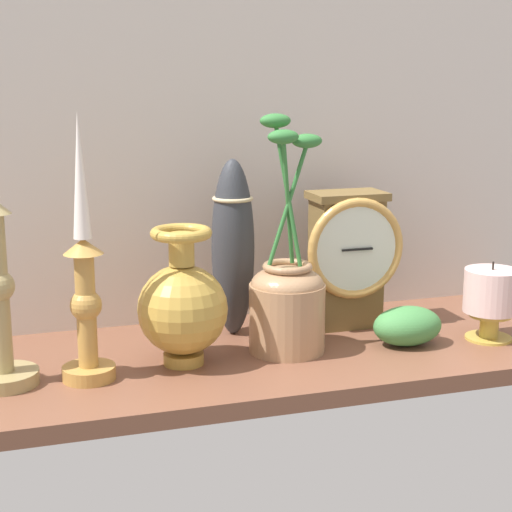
{
  "coord_description": "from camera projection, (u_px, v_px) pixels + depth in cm",
  "views": [
    {
      "loc": [
        -34.51,
        -108.68,
        39.55
      ],
      "look_at": [
        -0.12,
        0.0,
        14.0
      ],
      "focal_mm": 57.93,
      "sensor_mm": 36.0,
      "label": 1
    }
  ],
  "objects": [
    {
      "name": "candlestick_tall_left",
      "position": [
        85.0,
        287.0,
        1.06
      ],
      "size": [
        7.0,
        7.0,
        34.93
      ],
      "color": "#BB8940",
      "rests_on": "ground_plane"
    },
    {
      "name": "pillar_candle_front",
      "position": [
        491.0,
        297.0,
        1.23
      ],
      "size": [
        8.21,
        8.21,
        12.0
      ],
      "color": "gold",
      "rests_on": "ground_plane"
    },
    {
      "name": "mantel_clock",
      "position": [
        348.0,
        256.0,
        1.29
      ],
      "size": [
        15.71,
        8.11,
        21.4
      ],
      "color": "brown",
      "rests_on": "ground_plane"
    },
    {
      "name": "brass_vase_jar",
      "position": [
        287.0,
        298.0,
        1.18
      ],
      "size": [
        10.95,
        10.95,
        33.94
      ],
      "color": "#AA7E59",
      "rests_on": "ground_plane"
    },
    {
      "name": "ground_plane",
      "position": [
        257.0,
        358.0,
        1.2
      ],
      "size": [
        100.0,
        36.0,
        2.4
      ],
      "primitive_type": "cube",
      "color": "brown"
    },
    {
      "name": "brass_vase_bulbous",
      "position": [
        183.0,
        305.0,
        1.12
      ],
      "size": [
        12.41,
        12.41,
        19.19
      ],
      "color": "#BA923C",
      "rests_on": "ground_plane"
    },
    {
      "name": "tall_ceramic_vase",
      "position": [
        233.0,
        247.0,
        1.24
      ],
      "size": [
        6.51,
        6.51,
        26.98
      ],
      "color": "#31343A",
      "rests_on": "ground_plane"
    },
    {
      "name": "ivy_sprig",
      "position": [
        407.0,
        326.0,
        1.22
      ],
      "size": [
        10.53,
        7.37,
        5.8
      ],
      "color": "#428644",
      "rests_on": "ground_plane"
    },
    {
      "name": "back_wall",
      "position": [
        221.0,
        117.0,
        1.3
      ],
      "size": [
        120.0,
        2.0,
        65.0
      ],
      "primitive_type": "cube",
      "color": "silver",
      "rests_on": "ground_plane"
    }
  ]
}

